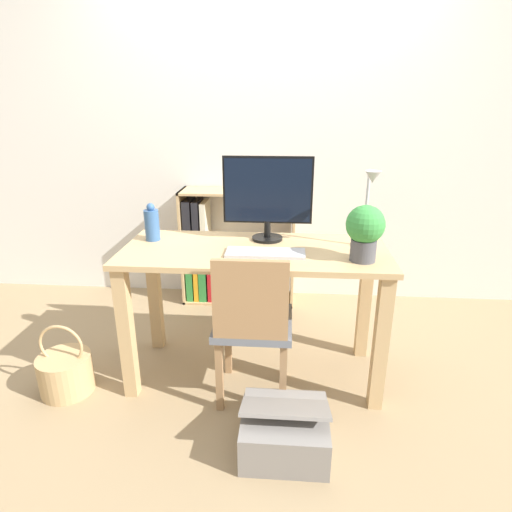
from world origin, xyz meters
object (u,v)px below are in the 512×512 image
vase (152,224)px  bookshelf (218,252)px  potted_plant (365,230)px  storage_box (285,430)px  chair (253,322)px  monitor (268,194)px  basket (66,372)px  keyboard (266,253)px  desk_lamp (369,202)px

vase → bookshelf: 1.01m
potted_plant → storage_box: potted_plant is taller
chair → monitor: bearing=86.3°
vase → potted_plant: potted_plant is taller
monitor → basket: (-1.08, -0.42, -0.92)m
vase → basket: 0.94m
keyboard → chair: size_ratio=0.48×
monitor → vase: 0.67m
desk_lamp → bookshelf: 1.48m
monitor → potted_plant: (0.49, -0.30, -0.11)m
vase → bookshelf: vase is taller
vase → storage_box: 1.29m
chair → keyboard: bearing=73.6°
monitor → bookshelf: monitor is taller
vase → desk_lamp: desk_lamp is taller
vase → desk_lamp: (1.17, -0.07, 0.16)m
bookshelf → monitor: bearing=-62.1°
keyboard → potted_plant: bearing=-6.0°
bookshelf → basket: bookshelf is taller
keyboard → desk_lamp: (0.52, 0.12, 0.25)m
desk_lamp → bookshelf: size_ratio=0.47×
monitor → chair: size_ratio=0.58×
basket → storage_box: size_ratio=0.96×
keyboard → basket: size_ratio=1.00×
potted_plant → bookshelf: bearing=129.5°
monitor → chair: bearing=-97.2°
desk_lamp → basket: 1.88m
desk_lamp → chair: size_ratio=0.50×
storage_box → chair: bearing=117.1°
vase → keyboard: bearing=-16.5°
vase → potted_plant: (1.13, -0.24, 0.06)m
chair → storage_box: chair is taller
keyboard → chair: bearing=-109.9°
monitor → desk_lamp: monitor is taller
chair → bookshelf: (-0.38, 1.21, -0.06)m
monitor → basket: 1.48m
keyboard → vase: size_ratio=1.91×
storage_box → desk_lamp: bearing=57.0°
monitor → vase: bearing=-174.8°
bookshelf → chair: bearing=-72.7°
monitor → bookshelf: 1.12m
vase → chair: 0.80m
chair → basket: bearing=-175.7°
keyboard → desk_lamp: size_ratio=0.97×
monitor → chair: (-0.05, -0.40, -0.58)m
keyboard → desk_lamp: bearing=13.4°
potted_plant → chair: (-0.54, -0.10, -0.47)m
monitor → bookshelf: (-0.43, 0.81, -0.64)m
desk_lamp → potted_plant: 0.21m
potted_plant → basket: 1.78m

